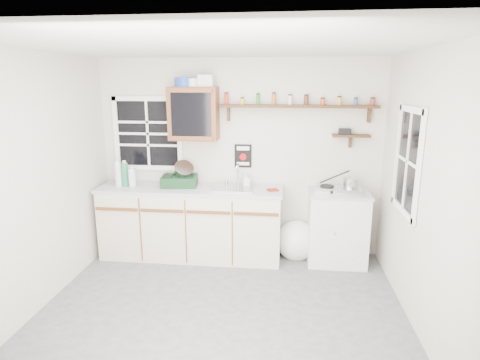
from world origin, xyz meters
The scene contains 18 objects.
room centered at (0.00, 0.00, 1.25)m, with size 3.64×3.24×2.54m.
main_cabinet centered at (-0.58, 1.30, 0.46)m, with size 2.31×0.63×0.92m.
right_cabinet centered at (1.25, 1.32, 0.46)m, with size 0.73×0.57×0.91m.
sink centered at (-0.05, 1.30, 0.93)m, with size 0.52×0.44×0.29m.
upper_cabinet centered at (-0.55, 1.44, 1.82)m, with size 0.60×0.32×0.65m.
upper_cabinet_clutter centered at (-0.55, 1.44, 2.21)m, with size 0.48×0.24×0.14m.
spice_shelf centered at (0.72, 1.51, 1.93)m, with size 1.91×0.18×0.35m.
secondary_shelf centered at (1.36, 1.52, 1.58)m, with size 0.45×0.16×0.24m.
warning_sign centered at (0.05, 1.59, 1.28)m, with size 0.22×0.02×0.30m.
window_back centered at (-1.20, 1.59, 1.55)m, with size 0.93×0.03×0.98m.
window_right centered at (1.79, 0.55, 1.45)m, with size 0.03×0.78×1.08m.
water_bottles centered at (-1.41, 1.26, 1.07)m, with size 0.26×0.10×0.35m.
dish_rack centered at (-0.72, 1.35, 1.03)m, with size 0.48×0.38×0.33m.
soap_bottle centered at (0.11, 1.40, 1.01)m, with size 0.08×0.08×0.18m, color white.
rag centered at (0.45, 1.25, 0.93)m, with size 0.13×0.11×0.02m, color maroon.
hotplate centered at (1.24, 1.31, 0.95)m, with size 0.58×0.35×0.08m.
saucepan centered at (1.37, 1.31, 1.04)m, with size 0.44×0.19×0.19m.
trash_bag centered at (0.76, 1.40, 0.23)m, with size 0.46×0.42×0.53m.
Camera 1 is at (0.57, -3.47, 2.20)m, focal length 30.00 mm.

